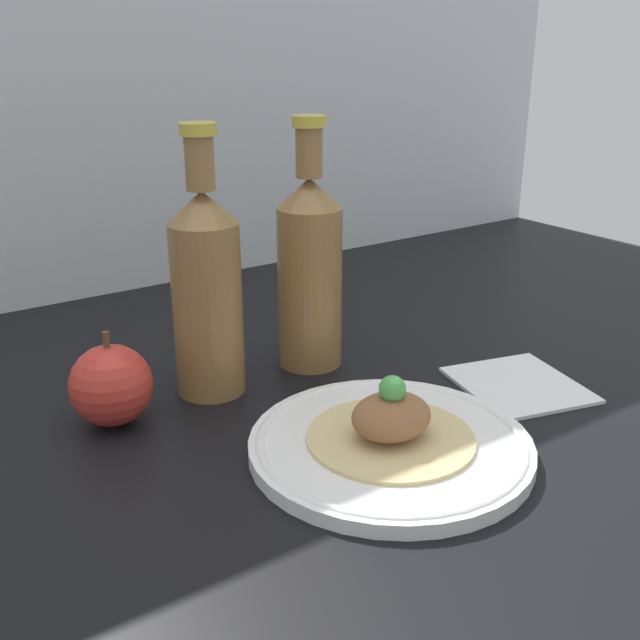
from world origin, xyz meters
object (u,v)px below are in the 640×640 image
plated_food (391,422)px  cider_bottle_right (310,268)px  plate (390,444)px  apple (111,385)px  cider_bottle_left (207,288)px

plated_food → cider_bottle_right: (5.60, 21.49, 8.44)cm
plate → apple: bearing=132.8°
cider_bottle_right → apple: cider_bottle_right is taller
cider_bottle_left → apple: size_ratio=2.92×
cider_bottle_left → apple: bearing=-174.2°
plated_food → apple: size_ratio=1.60×
cider_bottle_right → cider_bottle_left: bearing=180.0°
plated_food → apple: bearing=132.8°
plate → plated_food: (0.00, 0.00, 2.37)cm
plated_food → cider_bottle_left: bearing=109.0°
cider_bottle_left → cider_bottle_right: 12.98cm
plated_food → cider_bottle_left: 24.24cm
plated_food → apple: apple is taller
cider_bottle_left → cider_bottle_right: bearing=0.0°
plate → cider_bottle_right: size_ratio=0.92×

